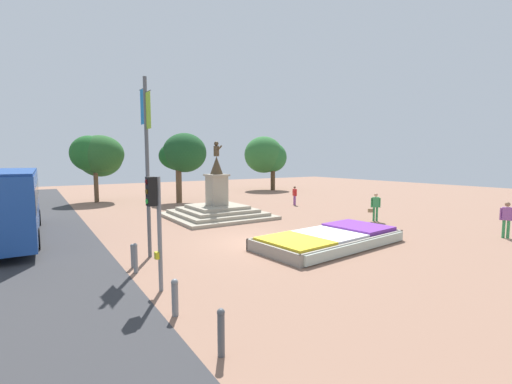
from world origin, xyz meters
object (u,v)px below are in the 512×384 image
object	(u,v)px
city_bus	(8,200)
pedestrian_crossing_plaza	(507,217)
statue_monument	(217,208)
kerb_bollard_mid_b	(136,257)
kerb_bollard_mid_a	(175,296)
kerb_bollard_north	(133,255)
banner_pole	(147,159)
kerb_bollard_south	(221,331)
pedestrian_near_planter	(295,194)
traffic_light_near_crossing	(155,213)
pedestrian_with_handbag	(375,205)
flower_planter	(331,239)

from	to	relation	value
city_bus	pedestrian_crossing_plaza	bearing A→B (deg)	-32.58
statue_monument	kerb_bollard_mid_b	xyz separation A→B (m)	(-7.20, -8.37, -0.09)
city_bus	statue_monument	bearing A→B (deg)	1.33
kerb_bollard_mid_a	kerb_bollard_north	bearing A→B (deg)	89.28
pedestrian_crossing_plaza	kerb_bollard_mid_b	world-z (taller)	pedestrian_crossing_plaza
banner_pole	kerb_bollard_south	world-z (taller)	banner_pole
statue_monument	pedestrian_crossing_plaza	distance (m)	15.61
pedestrian_near_planter	kerb_bollard_north	distance (m)	17.98
statue_monument	pedestrian_crossing_plaza	xyz separation A→B (m)	(8.82, -12.87, 0.39)
kerb_bollard_south	kerb_bollard_north	xyz separation A→B (m)	(-0.09, 6.46, -0.05)
pedestrian_crossing_plaza	kerb_bollard_mid_b	bearing A→B (deg)	164.29
traffic_light_near_crossing	statue_monument	bearing A→B (deg)	55.57
pedestrian_crossing_plaza	traffic_light_near_crossing	bearing A→B (deg)	171.05
traffic_light_near_crossing	kerb_bollard_mid_a	world-z (taller)	traffic_light_near_crossing
pedestrian_with_handbag	kerb_bollard_south	bearing A→B (deg)	-152.08
pedestrian_crossing_plaza	kerb_bollard_north	size ratio (longest dim) A/B	2.07
banner_pole	kerb_bollard_mid_b	distance (m)	3.72
kerb_bollard_south	kerb_bollard_north	world-z (taller)	kerb_bollard_south
statue_monument	pedestrian_near_planter	size ratio (longest dim) A/B	3.86
banner_pole	kerb_bollard_mid_a	world-z (taller)	banner_pole
traffic_light_near_crossing	kerb_bollard_south	world-z (taller)	traffic_light_near_crossing
flower_planter	pedestrian_crossing_plaza	distance (m)	8.72
kerb_bollard_south	kerb_bollard_mid_a	bearing A→B (deg)	93.86
pedestrian_crossing_plaza	kerb_bollard_north	world-z (taller)	pedestrian_crossing_plaza
kerb_bollard_mid_b	kerb_bollard_mid_a	bearing A→B (deg)	-90.00
kerb_bollard_south	kerb_bollard_north	bearing A→B (deg)	90.79
kerb_bollard_north	kerb_bollard_south	bearing A→B (deg)	-89.21
flower_planter	kerb_bollard_mid_b	world-z (taller)	kerb_bollard_mid_b
statue_monument	kerb_bollard_south	distance (m)	15.86
banner_pole	kerb_bollard_south	bearing A→B (deg)	-96.00
pedestrian_with_handbag	kerb_bollard_mid_a	xyz separation A→B (m)	(-14.56, -5.52, -0.49)
city_bus	pedestrian_crossing_plaza	size ratio (longest dim) A/B	5.94
flower_planter	pedestrian_crossing_plaza	world-z (taller)	pedestrian_crossing_plaza
pedestrian_near_planter	kerb_bollard_south	size ratio (longest dim) A/B	1.64
pedestrian_with_handbag	kerb_bollard_north	world-z (taller)	pedestrian_with_handbag
city_bus	banner_pole	bearing A→B (deg)	-54.38
pedestrian_with_handbag	banner_pole	bearing A→B (deg)	-179.22
traffic_light_near_crossing	pedestrian_crossing_plaza	world-z (taller)	traffic_light_near_crossing
traffic_light_near_crossing	kerb_bollard_south	bearing A→B (deg)	-89.30
pedestrian_with_handbag	pedestrian_near_planter	xyz separation A→B (m)	(0.69, 8.43, -0.09)
traffic_light_near_crossing	banner_pole	distance (m)	4.00
flower_planter	kerb_bollard_mid_b	bearing A→B (deg)	173.84
city_bus	kerb_bollard_mid_b	distance (m)	9.03
flower_planter	traffic_light_near_crossing	distance (m)	8.35
city_bus	kerb_bollard_mid_b	world-z (taller)	city_bus
kerb_bollard_mid_b	banner_pole	bearing A→B (deg)	60.24
pedestrian_near_planter	kerb_bollard_mid_b	xyz separation A→B (m)	(-15.25, -10.24, -0.36)
pedestrian_with_handbag	pedestrian_crossing_plaza	distance (m)	6.48
statue_monument	kerb_bollard_north	world-z (taller)	statue_monument
traffic_light_near_crossing	kerb_bollard_mid_a	distance (m)	2.48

